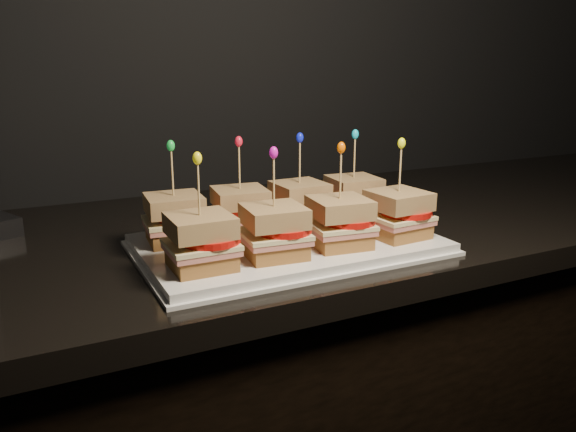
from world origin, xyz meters
name	(u,v)px	position (x,y,z in m)	size (l,w,h in m)	color
cabinet	(381,403)	(0.34, 1.67, 0.41)	(2.51, 0.63, 0.83)	black
granite_slab	(390,216)	(0.34, 1.67, 0.85)	(2.55, 0.67, 0.04)	black
platter	(288,244)	(0.03, 1.52, 0.88)	(0.45, 0.28, 0.02)	white
platter_rim	(288,248)	(0.03, 1.52, 0.87)	(0.46, 0.29, 0.01)	white
sandwich_0_bread_bot	(176,235)	(-0.13, 1.59, 0.90)	(0.08, 0.08, 0.02)	brown
sandwich_0_ham	(175,225)	(-0.13, 1.59, 0.91)	(0.09, 0.08, 0.01)	#C1655A
sandwich_0_cheese	(175,221)	(-0.13, 1.59, 0.92)	(0.09, 0.09, 0.01)	beige
sandwich_0_tomato	(183,216)	(-0.12, 1.58, 0.93)	(0.08, 0.08, 0.01)	red
sandwich_0_bread_top	(174,204)	(-0.13, 1.59, 0.94)	(0.08, 0.08, 0.03)	brown
sandwich_0_pick	(172,176)	(-0.13, 1.59, 0.99)	(0.00, 0.00, 0.09)	tan
sandwich_0_frill	(171,146)	(-0.13, 1.59, 1.03)	(0.01, 0.01, 0.02)	green
sandwich_1_bread_bot	(241,226)	(-0.02, 1.59, 0.90)	(0.08, 0.08, 0.02)	brown
sandwich_1_ham	(240,217)	(-0.02, 1.59, 0.91)	(0.09, 0.08, 0.01)	#C1655A
sandwich_1_cheese	(240,213)	(-0.02, 1.59, 0.92)	(0.09, 0.09, 0.01)	beige
sandwich_1_tomato	(249,208)	(-0.01, 1.58, 0.93)	(0.08, 0.08, 0.01)	red
sandwich_1_bread_top	(240,197)	(-0.02, 1.59, 0.94)	(0.08, 0.08, 0.03)	brown
sandwich_1_pick	(239,170)	(-0.02, 1.59, 0.99)	(0.00, 0.00, 0.09)	tan
sandwich_1_frill	(239,141)	(-0.02, 1.59, 1.03)	(0.01, 0.01, 0.02)	red
sandwich_2_bread_bot	(299,218)	(0.08, 1.59, 0.90)	(0.08, 0.08, 0.02)	brown
sandwich_2_ham	(300,210)	(0.08, 1.59, 0.91)	(0.09, 0.08, 0.01)	#C1655A
sandwich_2_cheese	(300,206)	(0.08, 1.59, 0.92)	(0.09, 0.09, 0.01)	beige
sandwich_2_tomato	(308,201)	(0.10, 1.58, 0.93)	(0.08, 0.08, 0.01)	red
sandwich_2_bread_top	(300,191)	(0.08, 1.59, 0.94)	(0.08, 0.08, 0.03)	brown
sandwich_2_pick	(300,165)	(0.08, 1.59, 0.99)	(0.00, 0.00, 0.09)	tan
sandwich_2_frill	(300,138)	(0.08, 1.59, 1.03)	(0.01, 0.01, 0.02)	#0F1CDE
sandwich_3_bread_bot	(353,211)	(0.19, 1.59, 0.90)	(0.08, 0.08, 0.02)	brown
sandwich_3_ham	(353,203)	(0.19, 1.59, 0.91)	(0.09, 0.08, 0.01)	#C1655A
sandwich_3_cheese	(353,199)	(0.19, 1.59, 0.92)	(0.09, 0.09, 0.01)	beige
sandwich_3_tomato	(361,195)	(0.20, 1.58, 0.93)	(0.08, 0.08, 0.01)	red
sandwich_3_bread_top	(354,185)	(0.19, 1.59, 0.94)	(0.08, 0.08, 0.03)	brown
sandwich_3_pick	(354,160)	(0.19, 1.59, 0.99)	(0.00, 0.00, 0.09)	tan
sandwich_3_frill	(355,134)	(0.19, 1.59, 1.03)	(0.01, 0.01, 0.02)	#11A8C3
sandwich_4_bread_bot	(202,260)	(-0.13, 1.46, 0.90)	(0.08, 0.08, 0.02)	brown
sandwich_4_ham	(201,249)	(-0.13, 1.46, 0.91)	(0.09, 0.08, 0.01)	#C1655A
sandwich_4_cheese	(201,244)	(-0.13, 1.46, 0.92)	(0.09, 0.09, 0.01)	beige
sandwich_4_tomato	(211,239)	(-0.12, 1.45, 0.93)	(0.08, 0.08, 0.01)	red
sandwich_4_bread_top	(200,225)	(-0.13, 1.46, 0.94)	(0.08, 0.08, 0.03)	brown
sandwich_4_pick	(199,193)	(-0.13, 1.46, 0.99)	(0.00, 0.00, 0.09)	tan
sandwich_4_frill	(197,158)	(-0.13, 1.46, 1.03)	(0.01, 0.01, 0.02)	yellow
sandwich_5_bread_bot	(274,249)	(-0.02, 1.46, 0.90)	(0.08, 0.08, 0.02)	brown
sandwich_5_ham	(274,238)	(-0.02, 1.46, 0.91)	(0.09, 0.08, 0.01)	#C1655A
sandwich_5_cheese	(274,234)	(-0.02, 1.46, 0.92)	(0.09, 0.09, 0.01)	beige
sandwich_5_tomato	(284,229)	(-0.01, 1.45, 0.93)	(0.08, 0.08, 0.01)	red
sandwich_5_bread_top	(274,216)	(-0.02, 1.46, 0.94)	(0.08, 0.08, 0.03)	brown
sandwich_5_pick	(274,185)	(-0.02, 1.46, 0.99)	(0.00, 0.00, 0.09)	tan
sandwich_5_frill	(274,153)	(-0.02, 1.46, 1.03)	(0.01, 0.01, 0.02)	#CB10A9
sandwich_6_bread_bot	(339,239)	(0.08, 1.46, 0.90)	(0.08, 0.08, 0.02)	brown
sandwich_6_ham	(339,229)	(0.08, 1.46, 0.91)	(0.09, 0.08, 0.01)	#C1655A
sandwich_6_cheese	(339,224)	(0.08, 1.46, 0.92)	(0.09, 0.09, 0.01)	beige
sandwich_6_tomato	(349,220)	(0.10, 1.45, 0.93)	(0.08, 0.08, 0.01)	red
sandwich_6_bread_top	(340,208)	(0.08, 1.46, 0.94)	(0.08, 0.08, 0.03)	brown
sandwich_6_pick	(341,178)	(0.08, 1.46, 0.99)	(0.00, 0.00, 0.09)	tan
sandwich_6_frill	(341,148)	(0.08, 1.46, 1.03)	(0.01, 0.01, 0.02)	#EB5E01
sandwich_7_bread_bot	(397,230)	(0.19, 1.46, 0.90)	(0.08, 0.08, 0.02)	brown
sandwich_7_ham	(398,220)	(0.19, 1.46, 0.91)	(0.09, 0.08, 0.01)	#C1655A
sandwich_7_cheese	(398,216)	(0.19, 1.46, 0.92)	(0.09, 0.09, 0.01)	beige
sandwich_7_tomato	(407,212)	(0.20, 1.45, 0.93)	(0.08, 0.08, 0.01)	red
sandwich_7_bread_top	(399,200)	(0.19, 1.46, 0.94)	(0.08, 0.08, 0.03)	brown
sandwich_7_pick	(400,172)	(0.19, 1.46, 0.99)	(0.00, 0.00, 0.09)	tan
sandwich_7_frill	(402,143)	(0.19, 1.46, 1.03)	(0.01, 0.01, 0.02)	#E7F110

